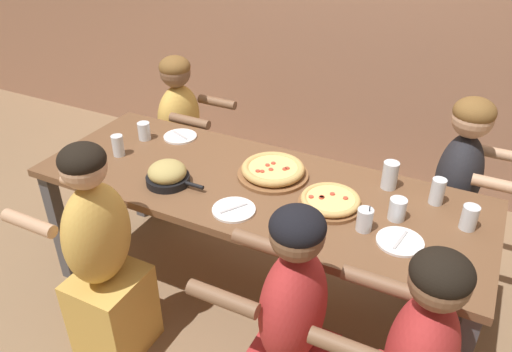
# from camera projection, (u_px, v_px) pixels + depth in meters

# --- Properties ---
(ground_plane) EXTENTS (18.00, 18.00, 0.00)m
(ground_plane) POSITION_uv_depth(u_px,v_px,m) (256.00, 294.00, 2.93)
(ground_plane) COLOR #896B4C
(ground_plane) RESTS_ON ground
(dining_table) EXTENTS (2.32, 0.84, 0.77)m
(dining_table) POSITION_uv_depth(u_px,v_px,m) (256.00, 197.00, 2.58)
(dining_table) COLOR brown
(dining_table) RESTS_ON ground
(pizza_board_main) EXTENTS (0.37, 0.37, 0.07)m
(pizza_board_main) POSITION_uv_depth(u_px,v_px,m) (273.00, 171.00, 2.59)
(pizza_board_main) COLOR brown
(pizza_board_main) RESTS_ON dining_table
(pizza_board_second) EXTENTS (0.31, 0.31, 0.05)m
(pizza_board_second) POSITION_uv_depth(u_px,v_px,m) (330.00, 201.00, 2.36)
(pizza_board_second) COLOR brown
(pizza_board_second) RESTS_ON dining_table
(skillet_bowl) EXTENTS (0.32, 0.22, 0.12)m
(skillet_bowl) POSITION_uv_depth(u_px,v_px,m) (168.00, 174.00, 2.52)
(skillet_bowl) COLOR black
(skillet_bowl) RESTS_ON dining_table
(empty_plate_a) EXTENTS (0.20, 0.20, 0.02)m
(empty_plate_a) POSITION_uv_depth(u_px,v_px,m) (400.00, 242.00, 2.13)
(empty_plate_a) COLOR white
(empty_plate_a) RESTS_ON dining_table
(empty_plate_b) EXTENTS (0.21, 0.21, 0.02)m
(empty_plate_b) POSITION_uv_depth(u_px,v_px,m) (234.00, 210.00, 2.33)
(empty_plate_b) COLOR white
(empty_plate_b) RESTS_ON dining_table
(empty_plate_c) EXTENTS (0.20, 0.20, 0.02)m
(empty_plate_c) POSITION_uv_depth(u_px,v_px,m) (180.00, 137.00, 2.98)
(empty_plate_c) COLOR white
(empty_plate_c) RESTS_ON dining_table
(cocktail_glass_blue) EXTENTS (0.07, 0.07, 0.13)m
(cocktail_glass_blue) POSITION_uv_depth(u_px,v_px,m) (365.00, 221.00, 2.19)
(cocktail_glass_blue) COLOR silver
(cocktail_glass_blue) RESTS_ON dining_table
(drinking_glass_a) EXTENTS (0.07, 0.07, 0.13)m
(drinking_glass_a) POSITION_uv_depth(u_px,v_px,m) (437.00, 193.00, 2.36)
(drinking_glass_a) COLOR silver
(drinking_glass_a) RESTS_ON dining_table
(drinking_glass_b) EXTENTS (0.07, 0.07, 0.10)m
(drinking_glass_b) POSITION_uv_depth(u_px,v_px,m) (144.00, 132.00, 2.94)
(drinking_glass_b) COLOR silver
(drinking_glass_b) RESTS_ON dining_table
(drinking_glass_c) EXTENTS (0.07, 0.07, 0.10)m
(drinking_glass_c) POSITION_uv_depth(u_px,v_px,m) (428.00, 269.00, 1.92)
(drinking_glass_c) COLOR silver
(drinking_glass_c) RESTS_ON dining_table
(drinking_glass_d) EXTENTS (0.08, 0.08, 0.10)m
(drinking_glass_d) POSITION_uv_depth(u_px,v_px,m) (397.00, 210.00, 2.26)
(drinking_glass_d) COLOR silver
(drinking_glass_d) RESTS_ON dining_table
(drinking_glass_e) EXTENTS (0.07, 0.07, 0.11)m
(drinking_glass_e) POSITION_uv_depth(u_px,v_px,m) (469.00, 217.00, 2.19)
(drinking_glass_e) COLOR silver
(drinking_glass_e) RESTS_ON dining_table
(drinking_glass_f) EXTENTS (0.08, 0.08, 0.14)m
(drinking_glass_f) POSITION_uv_depth(u_px,v_px,m) (390.00, 177.00, 2.48)
(drinking_glass_f) COLOR silver
(drinking_glass_f) RESTS_ON dining_table
(drinking_glass_g) EXTENTS (0.06, 0.06, 0.12)m
(drinking_glass_g) POSITION_uv_depth(u_px,v_px,m) (118.00, 146.00, 2.77)
(drinking_glass_g) COLOR silver
(drinking_glass_g) RESTS_ON dining_table
(diner_near_midright) EXTENTS (0.51, 0.40, 1.17)m
(diner_near_midright) POSITION_uv_depth(u_px,v_px,m) (291.00, 339.00, 1.98)
(diner_near_midright) COLOR #B22D2D
(diner_near_midright) RESTS_ON ground
(diner_far_right) EXTENTS (0.51, 0.40, 1.17)m
(diner_far_right) POSITION_uv_depth(u_px,v_px,m) (453.00, 203.00, 2.79)
(diner_far_right) COLOR #232328
(diner_far_right) RESTS_ON ground
(diner_far_left) EXTENTS (0.51, 0.40, 1.12)m
(diner_far_left) POSITION_uv_depth(u_px,v_px,m) (181.00, 140.00, 3.50)
(diner_far_left) COLOR gold
(diner_far_left) RESTS_ON ground
(diner_near_midleft) EXTENTS (0.51, 0.40, 1.18)m
(diner_near_midleft) POSITION_uv_depth(u_px,v_px,m) (103.00, 264.00, 2.35)
(diner_near_midleft) COLOR gold
(diner_near_midleft) RESTS_ON ground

